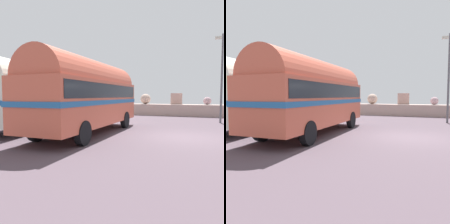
{
  "view_description": "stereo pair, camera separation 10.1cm",
  "coord_description": "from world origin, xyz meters",
  "views": [
    {
      "loc": [
        0.92,
        -10.92,
        1.92
      ],
      "look_at": [
        -3.82,
        0.65,
        1.03
      ],
      "focal_mm": 36.65,
      "sensor_mm": 36.0,
      "label": 1
    },
    {
      "loc": [
        1.01,
        -10.88,
        1.92
      ],
      "look_at": [
        -3.82,
        0.65,
        1.03
      ],
      "focal_mm": 36.65,
      "sensor_mm": 36.0,
      "label": 2
    }
  ],
  "objects": [
    {
      "name": "ground",
      "position": [
        0.0,
        0.0,
        0.01
      ],
      "size": [
        32.0,
        26.0,
        0.02
      ],
      "color": "#53444D"
    },
    {
      "name": "breakwater",
      "position": [
        0.19,
        11.82,
        0.68
      ],
      "size": [
        31.36,
        2.18,
        2.42
      ],
      "color": "#B2978C",
      "rests_on": "ground"
    },
    {
      "name": "vintage_coach",
      "position": [
        -4.54,
        -0.76,
        2.05
      ],
      "size": [
        2.61,
        8.64,
        3.7
      ],
      "rotation": [
        0.0,
        0.0,
        0.02
      ],
      "color": "black",
      "rests_on": "ground"
    },
    {
      "name": "second_coach",
      "position": [
        -8.46,
        -0.07,
        2.05
      ],
      "size": [
        3.71,
        8.85,
        3.7
      ],
      "rotation": [
        0.0,
        0.0,
        0.15
      ],
      "color": "black",
      "rests_on": "ground"
    },
    {
      "name": "lamp_post",
      "position": [
        1.89,
        6.91,
        3.5
      ],
      "size": [
        0.56,
        0.86,
        6.2
      ],
      "color": "#5B5B60",
      "rests_on": "ground"
    }
  ]
}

